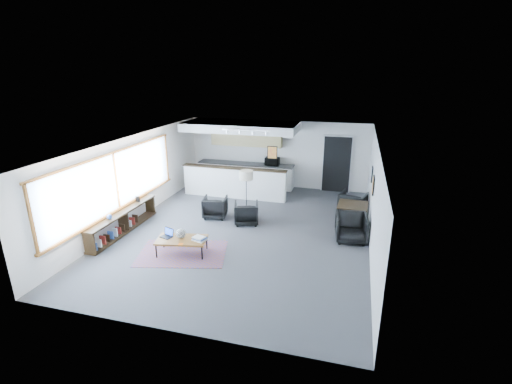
% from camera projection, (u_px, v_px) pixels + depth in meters
% --- Properties ---
extents(room, '(7.02, 9.02, 2.62)m').
position_uv_depth(room, '(244.00, 188.00, 10.37)').
color(room, '#48484A').
rests_on(room, ground).
extents(window, '(0.10, 5.95, 1.66)m').
position_uv_depth(window, '(116.00, 182.00, 10.36)').
color(window, '#8CBFFF').
rests_on(window, room).
extents(console, '(0.35, 3.00, 0.80)m').
position_uv_depth(console, '(123.00, 222.00, 10.55)').
color(console, black).
rests_on(console, floor).
extents(kitchenette, '(4.20, 1.96, 2.60)m').
position_uv_depth(kitchenette, '(242.00, 155.00, 14.04)').
color(kitchenette, white).
rests_on(kitchenette, floor).
extents(doorway, '(1.10, 0.12, 2.15)m').
position_uv_depth(doorway, '(337.00, 164.00, 13.91)').
color(doorway, black).
rests_on(doorway, room).
extents(track_light, '(1.60, 0.07, 0.15)m').
position_uv_depth(track_light, '(246.00, 131.00, 12.14)').
color(track_light, silver).
rests_on(track_light, room).
extents(wall_art_lower, '(0.03, 0.38, 0.48)m').
position_uv_depth(wall_art_lower, '(373.00, 185.00, 9.79)').
color(wall_art_lower, black).
rests_on(wall_art_lower, room).
extents(wall_art_upper, '(0.03, 0.34, 0.44)m').
position_uv_depth(wall_art_upper, '(372.00, 174.00, 11.00)').
color(wall_art_upper, black).
rests_on(wall_art_upper, room).
extents(kilim_rug, '(2.48, 1.97, 0.01)m').
position_uv_depth(kilim_rug, '(183.00, 253.00, 9.46)').
color(kilim_rug, brown).
rests_on(kilim_rug, floor).
extents(coffee_table, '(1.35, 0.90, 0.41)m').
position_uv_depth(coffee_table, '(182.00, 240.00, 9.34)').
color(coffee_table, brown).
rests_on(coffee_table, floor).
extents(laptop, '(0.35, 0.32, 0.21)m').
position_uv_depth(laptop, '(168.00, 234.00, 9.46)').
color(laptop, black).
rests_on(laptop, coffee_table).
extents(ceramic_pot, '(0.25, 0.25, 0.25)m').
position_uv_depth(ceramic_pot, '(181.00, 233.00, 9.36)').
color(ceramic_pot, gray).
rests_on(ceramic_pot, coffee_table).
extents(book_stack, '(0.39, 0.34, 0.10)m').
position_uv_depth(book_stack, '(199.00, 239.00, 9.25)').
color(book_stack, silver).
rests_on(book_stack, coffee_table).
extents(coaster, '(0.12, 0.12, 0.01)m').
position_uv_depth(coaster, '(181.00, 244.00, 9.05)').
color(coaster, '#E5590C').
rests_on(coaster, coffee_table).
extents(armchair_left, '(0.82, 0.78, 0.73)m').
position_uv_depth(armchair_left, '(215.00, 206.00, 11.67)').
color(armchair_left, black).
rests_on(armchair_left, floor).
extents(armchair_right, '(0.87, 0.84, 0.73)m').
position_uv_depth(armchair_right, '(246.00, 212.00, 11.20)').
color(armchair_right, black).
rests_on(armchair_right, floor).
extents(floor_lamp, '(0.45, 0.45, 1.48)m').
position_uv_depth(floor_lamp, '(246.00, 177.00, 11.51)').
color(floor_lamp, black).
rests_on(floor_lamp, floor).
extents(dining_table, '(0.89, 0.89, 0.71)m').
position_uv_depth(dining_table, '(353.00, 206.00, 10.84)').
color(dining_table, black).
rests_on(dining_table, floor).
extents(dining_chair_near, '(0.77, 0.73, 0.71)m').
position_uv_depth(dining_chair_near, '(351.00, 228.00, 10.07)').
color(dining_chair_near, black).
rests_on(dining_chair_near, floor).
extents(dining_chair_far, '(0.81, 0.78, 0.69)m').
position_uv_depth(dining_chair_far, '(353.00, 204.00, 11.87)').
color(dining_chair_far, black).
rests_on(dining_chair_far, floor).
extents(microwave, '(0.54, 0.30, 0.36)m').
position_uv_depth(microwave, '(272.00, 160.00, 14.26)').
color(microwave, black).
rests_on(microwave, kitchenette).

